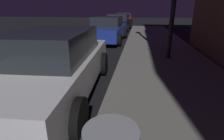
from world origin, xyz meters
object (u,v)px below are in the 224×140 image
object	(u,v)px
car_red	(124,19)
car_white	(54,64)
car_black	(119,22)
car_blue	(108,30)

from	to	relation	value
car_red	car_white	bearing A→B (deg)	-90.00
car_black	car_red	size ratio (longest dim) A/B	0.97
car_blue	car_red	size ratio (longest dim) A/B	0.99
car_white	car_black	distance (m)	12.65
car_white	car_red	xyz separation A→B (m)	(0.00, 18.33, -0.01)
car_black	car_red	distance (m)	5.68
car_white	car_blue	bearing A→B (deg)	90.01
car_blue	car_black	bearing A→B (deg)	90.01
car_black	car_red	xyz separation A→B (m)	(0.00, 5.68, -0.01)
car_white	car_red	bearing A→B (deg)	90.00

